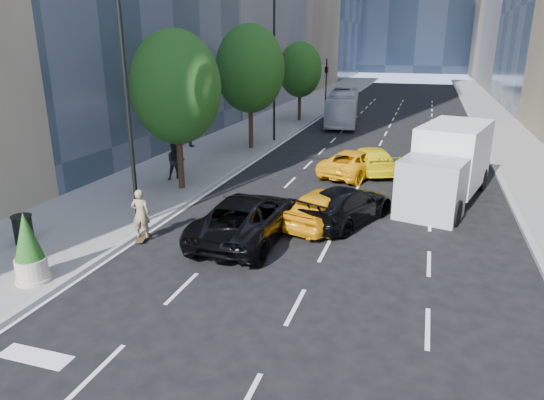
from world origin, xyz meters
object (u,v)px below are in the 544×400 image
(black_sedan_mercedes, at_px, (346,205))
(box_truck, at_px, (448,164))
(skateboarder, at_px, (141,217))
(planter_shrub, at_px, (29,249))
(trash_can, at_px, (23,230))
(city_bus, at_px, (343,107))
(black_sedan_lincoln, at_px, (247,217))

(black_sedan_mercedes, distance_m, box_truck, 5.80)
(skateboarder, xyz_separation_m, planter_shrub, (-1.23, -4.03, 0.27))
(trash_can, bearing_deg, box_truck, 35.04)
(city_bus, distance_m, planter_shrub, 33.35)
(planter_shrub, bearing_deg, box_truck, 46.14)
(black_sedan_mercedes, xyz_separation_m, box_truck, (3.87, 4.20, 1.00))
(black_sedan_mercedes, xyz_separation_m, city_bus, (-4.41, 24.96, 0.73))
(city_bus, relative_size, planter_shrub, 4.81)
(skateboarder, relative_size, trash_can, 1.89)
(box_truck, relative_size, planter_shrub, 3.46)
(skateboarder, height_order, trash_can, skateboarder)
(black_sedan_lincoln, relative_size, trash_can, 6.14)
(city_bus, bearing_deg, trash_can, -108.09)
(black_sedan_mercedes, xyz_separation_m, planter_shrub, (-8.04, -8.19, 0.45))
(box_truck, relative_size, trash_can, 7.79)
(black_sedan_lincoln, xyz_separation_m, trash_can, (-7.32, -3.11, -0.19))
(black_sedan_lincoln, xyz_separation_m, black_sedan_mercedes, (3.21, 2.79, -0.09))
(city_bus, relative_size, box_truck, 1.39)
(box_truck, bearing_deg, black_sedan_mercedes, -118.14)
(black_sedan_lincoln, height_order, black_sedan_mercedes, black_sedan_lincoln)
(skateboarder, distance_m, city_bus, 29.22)
(skateboarder, height_order, black_sedan_lincoln, skateboarder)
(trash_can, relative_size, planter_shrub, 0.44)
(black_sedan_mercedes, bearing_deg, box_truck, -111.06)
(skateboarder, bearing_deg, black_sedan_lincoln, -172.82)
(box_truck, bearing_deg, city_bus, 126.27)
(black_sedan_mercedes, relative_size, planter_shrub, 2.33)
(black_sedan_mercedes, height_order, trash_can, black_sedan_mercedes)
(skateboarder, relative_size, black_sedan_lincoln, 0.31)
(city_bus, xyz_separation_m, planter_shrub, (-3.63, -33.15, -0.27))
(skateboarder, relative_size, black_sedan_mercedes, 0.36)
(black_sedan_mercedes, bearing_deg, trash_can, 50.85)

